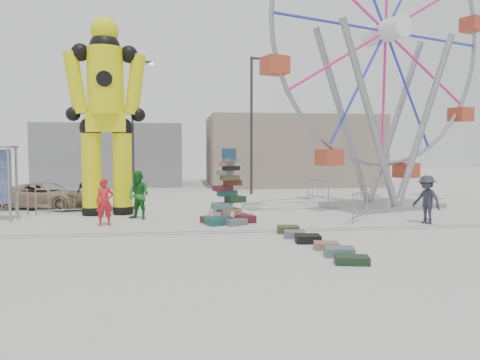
{
  "coord_description": "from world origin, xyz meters",
  "views": [
    {
      "loc": [
        -1.29,
        -14.16,
        2.75
      ],
      "look_at": [
        0.88,
        2.12,
        1.6
      ],
      "focal_mm": 35.0,
      "sensor_mm": 36.0,
      "label": 1
    }
  ],
  "objects": [
    {
      "name": "track_line_far",
      "position": [
        0.0,
        1.0,
        0.0
      ],
      "size": [
        40.0,
        0.04,
        0.01
      ],
      "primitive_type": "cube",
      "color": "#47443F",
      "rests_on": "ground"
    },
    {
      "name": "barricade_wheel_back",
      "position": [
        5.9,
        9.25,
        0.55
      ],
      "size": [
        0.61,
        1.96,
        1.1
      ],
      "primitive_type": null,
      "rotation": [
        0.0,
        0.0,
        -1.31
      ],
      "color": "gray",
      "rests_on": "ground"
    },
    {
      "name": "row_case_4",
      "position": [
        2.75,
        -2.92,
        0.11
      ],
      "size": [
        0.84,
        0.71,
        0.23
      ],
      "primitive_type": "cube",
      "rotation": [
        0.0,
        0.0,
        -0.23
      ],
      "color": "slate",
      "rests_on": "ground"
    },
    {
      "name": "pedestrian_green",
      "position": [
        -2.78,
        3.96,
        0.93
      ],
      "size": [
        1.13,
        1.07,
        1.85
      ],
      "primitive_type": "imported",
      "rotation": [
        0.0,
        0.0,
        -0.55
      ],
      "color": "#1B6D21",
      "rests_on": "ground"
    },
    {
      "name": "row_case_5",
      "position": [
        2.77,
        -3.74,
        0.1
      ],
      "size": [
        0.88,
        0.64,
        0.19
      ],
      "primitive_type": "cube",
      "rotation": [
        0.0,
        0.0,
        -0.23
      ],
      "color": "#1C321C",
      "rests_on": "ground"
    },
    {
      "name": "barricade_dummy_b",
      "position": [
        -6.05,
        5.79,
        0.55
      ],
      "size": [
        2.0,
        0.33,
        1.1
      ],
      "primitive_type": null,
      "rotation": [
        0.0,
        0.0,
        0.11
      ],
      "color": "gray",
      "rests_on": "ground"
    },
    {
      "name": "ferris_wheel",
      "position": [
        7.98,
        6.09,
        6.91
      ],
      "size": [
        11.48,
        4.45,
        14.04
      ],
      "rotation": [
        0.0,
        0.0,
        0.34
      ],
      "color": "gray",
      "rests_on": "ground"
    },
    {
      "name": "barricade_wheel_front",
      "position": [
        5.52,
        2.61,
        0.55
      ],
      "size": [
        1.29,
        1.65,
        1.1
      ],
      "primitive_type": null,
      "rotation": [
        0.0,
        0.0,
        0.92
      ],
      "color": "gray",
      "rests_on": "ground"
    },
    {
      "name": "pedestrian_black",
      "position": [
        -4.92,
        5.5,
        0.91
      ],
      "size": [
        1.15,
        0.89,
        1.82
      ],
      "primitive_type": "imported",
      "rotation": [
        0.0,
        0.0,
        2.66
      ],
      "color": "black",
      "rests_on": "ground"
    },
    {
      "name": "row_case_1",
      "position": [
        2.23,
        -0.42,
        0.11
      ],
      "size": [
        0.72,
        0.63,
        0.21
      ],
      "primitive_type": "cube",
      "rotation": [
        0.0,
        0.0,
        -0.22
      ],
      "color": "slate",
      "rests_on": "ground"
    },
    {
      "name": "building_right",
      "position": [
        7.0,
        20.0,
        2.5
      ],
      "size": [
        12.0,
        8.0,
        5.0
      ],
      "primitive_type": "cube",
      "color": "gray",
      "rests_on": "ground"
    },
    {
      "name": "pedestrian_red",
      "position": [
        -3.85,
        2.64,
        0.83
      ],
      "size": [
        0.68,
        0.53,
        1.66
      ],
      "primitive_type": "imported",
      "rotation": [
        0.0,
        0.0,
        0.24
      ],
      "color": "red",
      "rests_on": "ground"
    },
    {
      "name": "lamp_post_left",
      "position": [
        -3.91,
        15.0,
        4.48
      ],
      "size": [
        1.41,
        0.25,
        8.0
      ],
      "color": "#2D2D30",
      "rests_on": "ground"
    },
    {
      "name": "lamp_post_right",
      "position": [
        3.09,
        13.0,
        4.48
      ],
      "size": [
        1.41,
        0.25,
        8.0
      ],
      "color": "#2D2D30",
      "rests_on": "ground"
    },
    {
      "name": "parked_suv",
      "position": [
        -7.17,
        7.66,
        0.59
      ],
      "size": [
        4.6,
        3.08,
        1.17
      ],
      "primitive_type": "imported",
      "rotation": [
        0.0,
        0.0,
        1.28
      ],
      "color": "#A08567",
      "rests_on": "ground"
    },
    {
      "name": "crash_test_dummy",
      "position": [
        -4.14,
        5.36,
        4.32
      ],
      "size": [
        3.26,
        1.43,
        8.19
      ],
      "rotation": [
        0.0,
        0.0,
        0.08
      ],
      "color": "black",
      "rests_on": "ground"
    },
    {
      "name": "suitcase_tower",
      "position": [
        0.52,
        2.65,
        0.76
      ],
      "size": [
        2.06,
        1.78,
        2.72
      ],
      "rotation": [
        0.0,
        0.0,
        0.35
      ],
      "color": "#1C544C",
      "rests_on": "ground"
    },
    {
      "name": "barricade_dummy_c",
      "position": [
        -4.03,
        6.16,
        0.55
      ],
      "size": [
        2.0,
        0.13,
        1.1
      ],
      "primitive_type": null,
      "rotation": [
        0.0,
        0.0,
        -0.02
      ],
      "color": "gray",
      "rests_on": "ground"
    },
    {
      "name": "row_case_0",
      "position": [
        2.21,
        0.37,
        0.12
      ],
      "size": [
        0.74,
        0.59,
        0.23
      ],
      "primitive_type": "cube",
      "rotation": [
        0.0,
        0.0,
        -0.13
      ],
      "color": "#434121",
      "rests_on": "ground"
    },
    {
      "name": "track_line_near",
      "position": [
        0.0,
        0.6,
        0.0
      ],
      "size": [
        40.0,
        0.04,
        0.01
      ],
      "primitive_type": "cube",
      "color": "#47443F",
      "rests_on": "ground"
    },
    {
      "name": "ground",
      "position": [
        0.0,
        0.0,
        0.0
      ],
      "size": [
        90.0,
        90.0,
        0.0
      ],
      "primitive_type": "plane",
      "color": "#9E9E99",
      "rests_on": "ground"
    },
    {
      "name": "pedestrian_grey",
      "position": [
        7.59,
        1.54,
        0.87
      ],
      "size": [
        1.03,
        1.29,
        1.75
      ],
      "primitive_type": "imported",
      "rotation": [
        0.0,
        0.0,
        -1.18
      ],
      "color": "#272834",
      "rests_on": "ground"
    },
    {
      "name": "row_case_2",
      "position": [
        2.42,
        -1.2,
        0.12
      ],
      "size": [
        0.76,
        0.64,
        0.23
      ],
      "primitive_type": "cube",
      "rotation": [
        0.0,
        0.0,
        -0.12
      ],
      "color": "black",
      "rests_on": "ground"
    },
    {
      "name": "steamer_trunk",
      "position": [
        0.31,
        2.66,
        0.22
      ],
      "size": [
        1.03,
        0.72,
        0.44
      ],
      "primitive_type": "cube",
      "rotation": [
        0.0,
        0.0,
        -0.2
      ],
      "color": "silver",
      "rests_on": "ground"
    },
    {
      "name": "building_left",
      "position": [
        -6.0,
        22.0,
        2.2
      ],
      "size": [
        10.0,
        8.0,
        4.4
      ],
      "primitive_type": "cube",
      "color": "gray",
      "rests_on": "ground"
    },
    {
      "name": "row_case_3",
      "position": [
        2.67,
        -2.11,
        0.1
      ],
      "size": [
        0.75,
        0.62,
        0.2
      ],
      "primitive_type": "cube",
      "rotation": [
        0.0,
        0.0,
        -0.22
      ],
      "color": "#9A644E",
      "rests_on": "ground"
    },
    {
      "name": "barricade_dummy_a",
      "position": [
        -8.36,
        5.69,
        0.55
      ],
      "size": [
        2.0,
        0.11,
        1.1
      ],
      "primitive_type": null,
      "rotation": [
        0.0,
        0.0,
        -0.0
      ],
      "color": "gray",
      "rests_on": "ground"
    }
  ]
}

